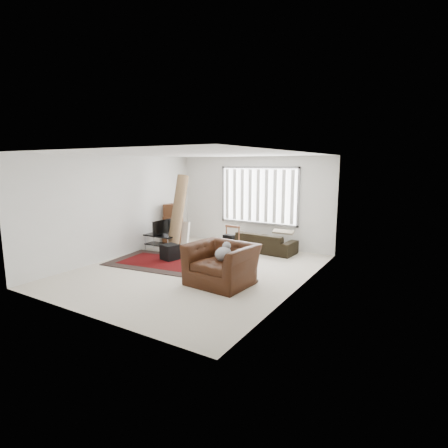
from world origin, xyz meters
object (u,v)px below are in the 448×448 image
at_px(sofa, 263,239).
at_px(moving_boxes, 173,226).
at_px(armchair, 222,261).
at_px(tv_stand, 160,239).
at_px(side_chair, 229,241).

bearing_deg(sofa, moving_boxes, 16.59).
xyz_separation_m(sofa, armchair, (0.42, -2.95, 0.13)).
xyz_separation_m(tv_stand, moving_boxes, (-0.20, 0.82, 0.25)).
relative_size(tv_stand, sofa, 0.50).
distance_m(moving_boxes, sofa, 2.84).
height_order(moving_boxes, sofa, moving_boxes).
height_order(sofa, armchair, armchair).
height_order(tv_stand, sofa, sofa).
bearing_deg(side_chair, armchair, -63.56).
relative_size(tv_stand, moving_boxes, 0.75).
bearing_deg(side_chair, moving_boxes, 168.37).
bearing_deg(tv_stand, side_chair, 9.03).
distance_m(sofa, side_chair, 1.23).
bearing_deg(sofa, armchair, 101.58).
height_order(sofa, side_chair, side_chair).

